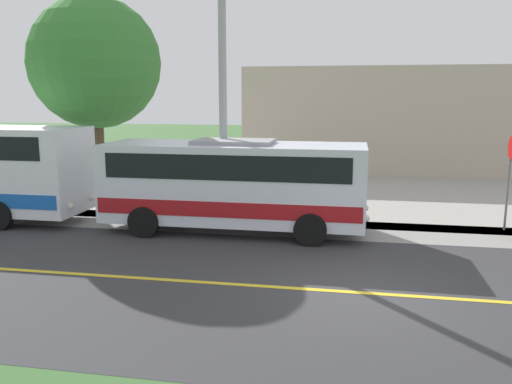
% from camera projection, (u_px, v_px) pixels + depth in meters
% --- Properties ---
extents(ground_plane, '(120.00, 120.00, 0.00)m').
position_uv_depth(ground_plane, '(360.00, 293.00, 10.92)').
color(ground_plane, '#3D6633').
extents(road_surface, '(8.00, 100.00, 0.01)m').
position_uv_depth(road_surface, '(360.00, 293.00, 10.92)').
color(road_surface, '#333335').
rests_on(road_surface, ground).
extents(sidewalk, '(2.40, 100.00, 0.01)m').
position_uv_depth(sidewalk, '(359.00, 230.00, 15.94)').
color(sidewalk, gray).
rests_on(sidewalk, ground).
extents(parking_lot_surface, '(14.00, 36.00, 0.01)m').
position_uv_depth(parking_lot_surface, '(430.00, 192.00, 22.36)').
color(parking_lot_surface, '#9E9991').
rests_on(parking_lot_surface, ground).
extents(road_centre_line, '(0.16, 100.00, 0.00)m').
position_uv_depth(road_centre_line, '(360.00, 293.00, 10.91)').
color(road_centre_line, gold).
rests_on(road_centre_line, ground).
extents(shuttle_bus_front, '(2.74, 7.83, 2.75)m').
position_uv_depth(shuttle_bus_front, '(234.00, 181.00, 15.70)').
color(shuttle_bus_front, silver).
rests_on(shuttle_bus_front, ground).
extents(stop_sign, '(0.76, 0.07, 2.88)m').
position_uv_depth(stop_sign, '(510.00, 166.00, 15.67)').
color(stop_sign, slate).
rests_on(stop_sign, ground).
extents(street_light_pole, '(1.97, 0.24, 8.52)m').
position_uv_depth(street_light_pole, '(222.00, 73.00, 15.53)').
color(street_light_pole, '#9E9EA3').
rests_on(street_light_pole, ground).
extents(tree_curbside, '(4.68, 4.68, 7.51)m').
position_uv_depth(tree_curbside, '(95.00, 63.00, 18.83)').
color(tree_curbside, brown).
rests_on(tree_curbside, ground).
extents(commercial_building, '(10.00, 18.16, 5.47)m').
position_uv_depth(commercial_building, '(413.00, 118.00, 30.56)').
color(commercial_building, '#B7A893').
rests_on(commercial_building, ground).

